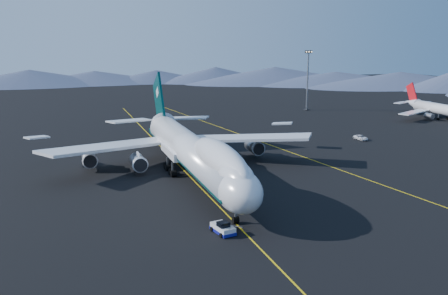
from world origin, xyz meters
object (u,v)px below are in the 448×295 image
object	(u,v)px
boeing_747	(191,150)
service_van	(361,138)
second_jet	(444,110)
floodlight_mast	(308,80)
pushback_tug	(223,229)

from	to	relation	value
boeing_747	service_van	xyz separation A→B (m)	(54.62, 23.19, -5.17)
service_van	second_jet	bearing A→B (deg)	20.63
service_van	floodlight_mast	distance (m)	61.01
pushback_tug	second_jet	xyz separation A→B (m)	(104.71, 73.93, 2.94)
boeing_747	second_jet	distance (m)	111.00
second_jet	floodlight_mast	bearing A→B (deg)	153.24
boeing_747	floodlight_mast	size ratio (longest dim) A/B	3.12
boeing_747	service_van	distance (m)	59.57
boeing_747	pushback_tug	world-z (taller)	boeing_747
pushback_tug	floodlight_mast	xyz separation A→B (m)	(71.20, 111.16, 11.16)
service_van	floodlight_mast	bearing A→B (deg)	73.30
boeing_747	floodlight_mast	world-z (taller)	floodlight_mast
boeing_747	pushback_tug	bearing A→B (deg)	-95.80
floodlight_mast	pushback_tug	bearing A→B (deg)	-122.64
floodlight_mast	boeing_747	bearing A→B (deg)	-129.88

